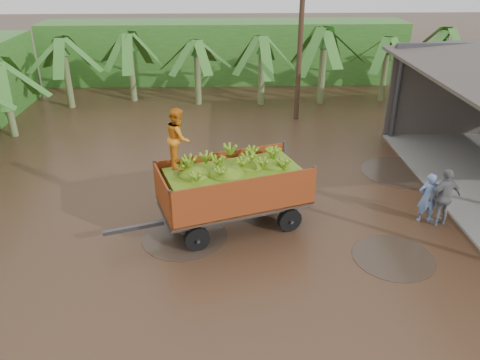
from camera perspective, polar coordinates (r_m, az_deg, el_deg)
The scene contains 7 objects.
ground at distance 15.67m, azimuth 5.88°, elevation -2.64°, with size 100.00×100.00×0.00m, color black.
hedge_north at distance 30.11m, azimuth -1.86°, elevation 15.39°, with size 22.00×3.00×3.60m, color #2D661E.
banana_trailer at distance 13.72m, azimuth -0.99°, elevation -0.66°, with size 6.02×3.35×3.70m.
man_blue at distance 15.22m, azimuth 21.89°, elevation -2.01°, with size 0.59×0.39×1.63m, color #6684B9.
man_grey at distance 15.21m, azimuth 23.64°, elevation -1.93°, with size 1.08×0.45×1.84m, color slate.
utility_pole at distance 22.56m, azimuth 7.35°, elevation 16.53°, with size 1.20×0.24×7.42m.
banana_plants at distance 21.03m, azimuth -9.50°, elevation 10.35°, with size 24.99×20.71×4.09m.
Camera 1 is at (-2.07, -13.55, 7.59)m, focal length 35.00 mm.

